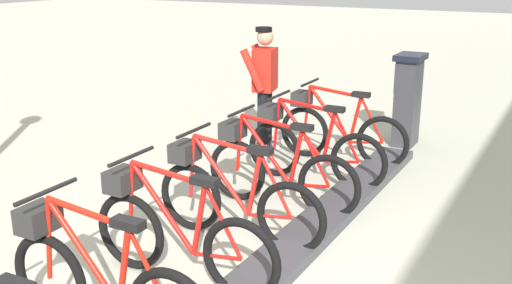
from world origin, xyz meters
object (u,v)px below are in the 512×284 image
(bike_docked_2, at_px, (275,169))
(bike_docked_1, at_px, (309,147))
(bike_docked_5, at_px, (98,281))
(bike_docked_3, at_px, (232,196))
(bike_docked_4, at_px, (175,232))
(payment_kiosk, at_px, (407,98))
(bike_docked_0, at_px, (337,129))
(worker_near_rack, at_px, (264,84))

(bike_docked_2, bearing_deg, bike_docked_1, -90.00)
(bike_docked_5, bearing_deg, bike_docked_3, -90.00)
(bike_docked_2, xyz_separation_m, bike_docked_4, (0.00, 1.74, 0.00))
(bike_docked_3, xyz_separation_m, bike_docked_4, (0.00, 0.87, 0.00))
(bike_docked_1, xyz_separation_m, bike_docked_5, (0.00, 3.48, 0.00))
(bike_docked_2, distance_m, bike_docked_5, 2.61)
(payment_kiosk, bearing_deg, bike_docked_1, 74.32)
(bike_docked_2, relative_size, bike_docked_5, 1.00)
(bike_docked_0, bearing_deg, bike_docked_4, 90.00)
(bike_docked_2, relative_size, bike_docked_3, 1.00)
(bike_docked_1, height_order, bike_docked_5, same)
(bike_docked_1, xyz_separation_m, worker_near_rack, (1.08, -0.91, 0.48))
(bike_docked_0, distance_m, bike_docked_5, 4.36)
(bike_docked_1, xyz_separation_m, bike_docked_3, (0.00, 1.74, 0.00))
(bike_docked_3, xyz_separation_m, worker_near_rack, (1.08, -2.66, 0.48))
(bike_docked_2, xyz_separation_m, worker_near_rack, (1.08, -1.79, 0.48))
(bike_docked_3, distance_m, bike_docked_4, 0.87)
(bike_docked_5, relative_size, worker_near_rack, 1.04)
(bike_docked_4, distance_m, bike_docked_5, 0.87)
(bike_docked_2, xyz_separation_m, bike_docked_5, (0.00, 2.61, 0.00))
(payment_kiosk, distance_m, bike_docked_0, 1.32)
(bike_docked_4, distance_m, worker_near_rack, 3.72)
(bike_docked_0, relative_size, bike_docked_2, 1.00)
(payment_kiosk, relative_size, worker_near_rack, 0.77)
(bike_docked_1, bearing_deg, bike_docked_4, 90.00)
(worker_near_rack, bearing_deg, bike_docked_3, 112.12)
(bike_docked_4, xyz_separation_m, worker_near_rack, (1.08, -3.53, 0.48))
(payment_kiosk, xyz_separation_m, worker_near_rack, (1.65, 1.12, 0.24))
(bike_docked_4, xyz_separation_m, bike_docked_5, (0.00, 0.87, 0.00))
(payment_kiosk, height_order, bike_docked_4, payment_kiosk)
(bike_docked_1, distance_m, bike_docked_4, 2.61)
(bike_docked_4, bearing_deg, bike_docked_2, -90.00)
(bike_docked_3, relative_size, worker_near_rack, 1.04)
(bike_docked_0, height_order, bike_docked_3, same)
(bike_docked_0, distance_m, bike_docked_2, 1.74)
(worker_near_rack, bearing_deg, bike_docked_0, 177.68)
(bike_docked_1, relative_size, worker_near_rack, 1.04)
(bike_docked_0, height_order, bike_docked_4, same)
(bike_docked_3, bearing_deg, bike_docked_4, 90.00)
(bike_docked_5, bearing_deg, worker_near_rack, -76.21)
(payment_kiosk, height_order, worker_near_rack, worker_near_rack)
(bike_docked_0, distance_m, bike_docked_3, 2.61)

